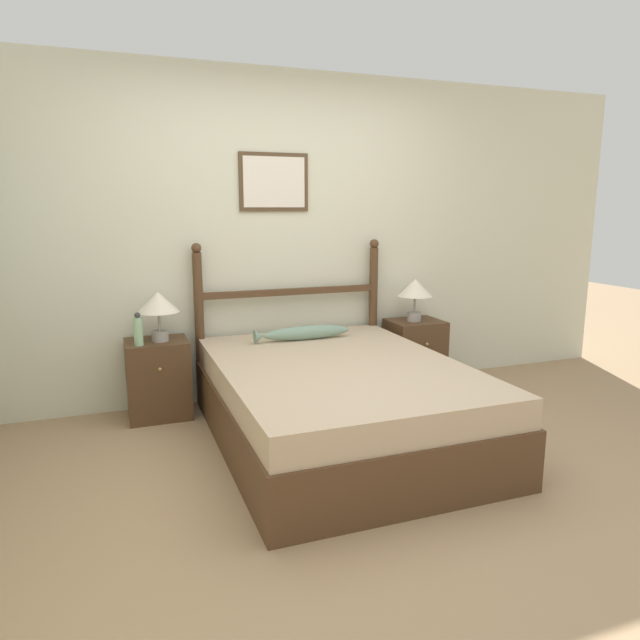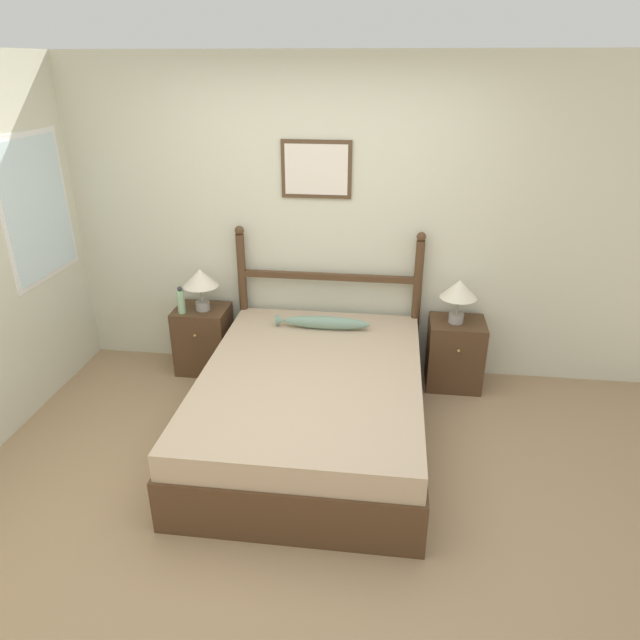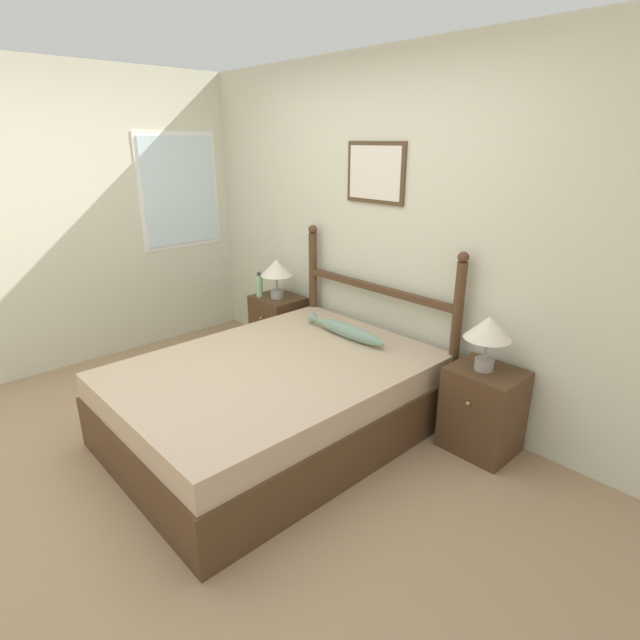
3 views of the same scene
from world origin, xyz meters
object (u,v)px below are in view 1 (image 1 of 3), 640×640
nightstand_right (414,353)px  table_lamp_right (415,290)px  bed (338,402)px  nightstand_left (158,379)px  table_lamp_left (158,305)px  fish_pillow (303,333)px  bottle (138,330)px

nightstand_right → table_lamp_right: (-0.02, -0.01, 0.55)m
bed → table_lamp_right: table_lamp_right is taller
nightstand_left → nightstand_right: (2.12, 0.00, 0.00)m
table_lamp_left → fish_pillow: size_ratio=0.48×
bed → table_lamp_right: size_ratio=5.85×
bottle → nightstand_left: bearing=41.7°
nightstand_left → bottle: size_ratio=2.44×
bed → bottle: bottle is taller
fish_pillow → bed: bearing=-89.7°
nightstand_right → fish_pillow: (-1.07, -0.18, 0.30)m
nightstand_left → nightstand_right: size_ratio=1.00×
nightstand_right → table_lamp_right: size_ratio=1.60×
nightstand_left → fish_pillow: size_ratio=0.76×
nightstand_right → bottle: bearing=-177.2°
nightstand_left → bed: bearing=-39.3°
bed → nightstand_right: (1.06, 0.87, 0.02)m
table_lamp_left → bottle: bearing=-150.3°
table_lamp_right → bottle: (-2.23, -0.10, -0.16)m
fish_pillow → bottle: bearing=176.7°
table_lamp_right → fish_pillow: size_ratio=0.48×
nightstand_left → nightstand_right: 2.12m
table_lamp_right → bottle: bearing=-177.5°
bed → bottle: bearing=147.4°
nightstand_right → table_lamp_right: bearing=-150.1°
nightstand_left → table_lamp_right: 2.17m
table_lamp_right → bed: bearing=-140.5°
nightstand_left → table_lamp_left: table_lamp_left is taller
bottle → fish_pillow: 1.19m
bed → table_lamp_left: table_lamp_left is taller
nightstand_left → table_lamp_left: (0.03, -0.02, 0.55)m
nightstand_right → bottle: (-2.25, -0.11, 0.39)m
nightstand_right → table_lamp_left: 2.17m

